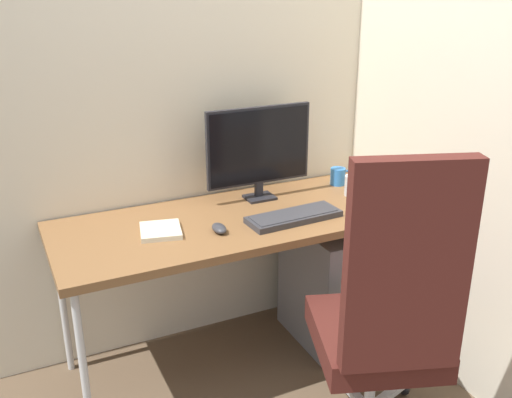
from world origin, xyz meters
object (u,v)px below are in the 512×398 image
object	(u,v)px
notebook	(161,231)
filing_cabinet	(337,281)
keyboard	(294,217)
office_chair	(387,314)
coffee_mug	(338,176)
monitor	(259,148)
mouse	(219,228)
pen_holder	(352,185)

from	to	relation	value
notebook	filing_cabinet	bearing A→B (deg)	12.24
keyboard	notebook	world-z (taller)	keyboard
office_chair	notebook	bearing A→B (deg)	130.93
filing_cabinet	coffee_mug	xyz separation A→B (m)	(0.11, 0.20, 0.48)
monitor	keyboard	world-z (taller)	monitor
office_chair	filing_cabinet	bearing A→B (deg)	69.63
filing_cabinet	notebook	distance (m)	1.01
mouse	keyboard	bearing A→B (deg)	-1.33
monitor	keyboard	bearing A→B (deg)	-85.85
office_chair	pen_holder	world-z (taller)	office_chair
office_chair	keyboard	xyz separation A→B (m)	(-0.06, 0.61, 0.16)
keyboard	notebook	bearing A→B (deg)	168.68
office_chair	filing_cabinet	xyz separation A→B (m)	(0.27, 0.72, -0.29)
filing_cabinet	notebook	xyz separation A→B (m)	(-0.90, 0.01, 0.45)
pen_holder	notebook	size ratio (longest dim) A/B	1.01
office_chair	pen_holder	xyz separation A→B (m)	(0.35, 0.76, 0.20)
pen_holder	notebook	world-z (taller)	pen_holder
office_chair	coffee_mug	xyz separation A→B (m)	(0.37, 0.92, 0.19)
filing_cabinet	monitor	size ratio (longest dim) A/B	1.19
coffee_mug	pen_holder	bearing A→B (deg)	-98.52
monitor	mouse	xyz separation A→B (m)	(-0.33, -0.29, -0.23)
monitor	notebook	xyz separation A→B (m)	(-0.55, -0.19, -0.24)
office_chair	pen_holder	size ratio (longest dim) A/B	6.81
filing_cabinet	pen_holder	bearing A→B (deg)	24.76
monitor	filing_cabinet	bearing A→B (deg)	-29.93
filing_cabinet	keyboard	xyz separation A→B (m)	(-0.33, -0.11, 0.45)
keyboard	pen_holder	world-z (taller)	pen_holder
monitor	notebook	size ratio (longest dim) A/B	2.90
keyboard	pen_holder	xyz separation A→B (m)	(0.41, 0.15, 0.04)
coffee_mug	keyboard	bearing A→B (deg)	-144.26
filing_cabinet	pen_holder	xyz separation A→B (m)	(0.08, 0.04, 0.49)
keyboard	pen_holder	distance (m)	0.43
monitor	notebook	world-z (taller)	monitor
notebook	coffee_mug	bearing A→B (deg)	23.61
pen_holder	coffee_mug	world-z (taller)	pen_holder
mouse	coffee_mug	size ratio (longest dim) A/B	0.88
notebook	coffee_mug	size ratio (longest dim) A/B	1.63
notebook	monitor	bearing A→B (deg)	32.04
monitor	coffee_mug	world-z (taller)	monitor
filing_cabinet	monitor	distance (m)	0.80
keyboard	office_chair	bearing A→B (deg)	-84.67
filing_cabinet	coffee_mug	bearing A→B (deg)	62.12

